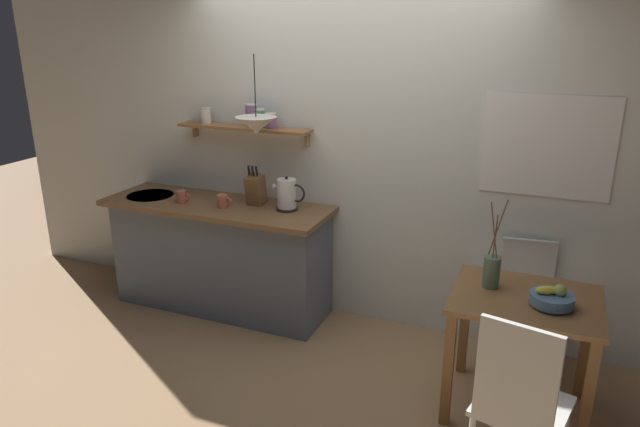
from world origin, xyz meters
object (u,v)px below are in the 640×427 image
dining_chair_far (526,298)px  knife_block (256,189)px  twig_vase (492,271)px  pendant_lamp (256,125)px  electric_kettle (287,195)px  dining_table (524,319)px  dining_chair_near (519,400)px  fruit_bowl (552,298)px  coffee_mug_spare (223,201)px  coffee_mug_by_sink (182,196)px

dining_chair_far → knife_block: knife_block is taller
twig_vase → pendant_lamp: bearing=169.4°
pendant_lamp → electric_kettle: bearing=40.6°
pendant_lamp → dining_table: bearing=-11.2°
dining_chair_near → dining_table: bearing=92.9°
knife_block → pendant_lamp: (0.12, -0.16, 0.53)m
dining_table → fruit_bowl: size_ratio=3.50×
dining_table → coffee_mug_spare: 2.31m
dining_chair_far → coffee_mug_by_sink: bearing=-175.7°
twig_vase → electric_kettle: twig_vase is taller
dining_table → pendant_lamp: size_ratio=1.53×
dining_table → twig_vase: twig_vase is taller
dining_chair_far → electric_kettle: size_ratio=3.27×
coffee_mug_by_sink → pendant_lamp: 0.92m
twig_vase → electric_kettle: (-1.55, 0.46, 0.16)m
electric_kettle → coffee_mug_spare: (-0.48, -0.13, -0.07)m
dining_chair_far → pendant_lamp: (-1.92, -0.19, 1.08)m
fruit_bowl → coffee_mug_spare: bearing=169.2°
dining_table → knife_block: bearing=165.1°
twig_vase → dining_chair_far: bearing=69.1°
dining_chair_near → pendant_lamp: pendant_lamp is taller
dining_chair_near → coffee_mug_by_sink: bearing=158.2°
twig_vase → electric_kettle: 1.63m
pendant_lamp → twig_vase: bearing=-10.6°
dining_chair_far → twig_vase: size_ratio=1.56×
dining_chair_near → fruit_bowl: size_ratio=4.16×
electric_kettle → pendant_lamp: bearing=-139.4°
fruit_bowl → pendant_lamp: (-2.06, 0.44, 0.75)m
knife_block → fruit_bowl: bearing=-15.6°
knife_block → dining_table: bearing=-14.9°
dining_chair_far → fruit_bowl: fruit_bowl is taller
twig_vase → pendant_lamp: 1.88m
fruit_bowl → knife_block: (-2.18, 0.61, 0.22)m
dining_chair_near → coffee_mug_by_sink: 2.88m
knife_block → coffee_mug_spare: knife_block is taller
coffee_mug_by_sink → coffee_mug_spare: bearing=2.0°
knife_block → coffee_mug_spare: 0.27m
coffee_mug_spare → knife_block: bearing=37.2°
dining_chair_near → coffee_mug_spare: (-2.28, 1.07, 0.42)m
electric_kettle → pendant_lamp: 0.58m
dining_chair_far → electric_kettle: (-1.75, -0.05, 0.54)m
electric_kettle → coffee_mug_spare: size_ratio=2.09×
dining_table → twig_vase: (-0.21, 0.06, 0.25)m
dining_table → coffee_mug_spare: bearing=170.1°
dining_chair_near → electric_kettle: size_ratio=3.78×
knife_block → coffee_mug_by_sink: 0.60m
electric_kettle → pendant_lamp: (-0.16, -0.14, 0.54)m
knife_block → coffee_mug_spare: bearing=-142.8°
knife_block → coffee_mug_by_sink: knife_block is taller
dining_chair_far → pendant_lamp: size_ratio=1.57×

